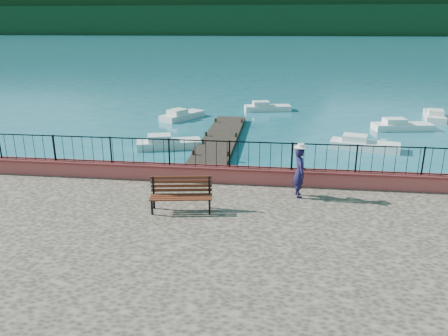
% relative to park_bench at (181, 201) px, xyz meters
% --- Properties ---
extents(ground, '(2000.00, 2000.00, 0.00)m').
position_rel_park_bench_xyz_m(ground, '(1.47, -0.97, -1.51)').
color(ground, '#19596B').
rests_on(ground, ground).
extents(parapet, '(28.00, 0.46, 0.58)m').
position_rel_park_bench_xyz_m(parapet, '(1.47, 2.73, -0.02)').
color(parapet, '#B24046').
rests_on(parapet, promenade).
extents(railing, '(27.00, 0.05, 0.95)m').
position_rel_park_bench_xyz_m(railing, '(1.47, 2.73, 0.74)').
color(railing, black).
rests_on(railing, parapet).
extents(dock, '(2.00, 16.00, 0.30)m').
position_rel_park_bench_xyz_m(dock, '(-0.53, 11.03, -1.36)').
color(dock, '#2D231C').
rests_on(dock, ground).
extents(far_forest, '(900.00, 60.00, 18.00)m').
position_rel_park_bench_xyz_m(far_forest, '(1.47, 299.03, 7.49)').
color(far_forest, black).
rests_on(far_forest, ground).
extents(foothills, '(900.00, 120.00, 44.00)m').
position_rel_park_bench_xyz_m(foothills, '(1.47, 359.03, 20.49)').
color(foothills, black).
rests_on(foothills, ground).
extents(park_bench, '(1.96, 0.89, 1.05)m').
position_rel_park_bench_xyz_m(park_bench, '(0.00, 0.00, 0.00)').
color(park_bench, black).
rests_on(park_bench, promenade).
extents(person, '(0.52, 0.68, 1.69)m').
position_rel_park_bench_xyz_m(person, '(3.60, 1.67, 0.53)').
color(person, '#161133').
rests_on(person, promenade).
extents(hat, '(0.44, 0.44, 0.12)m').
position_rel_park_bench_xyz_m(hat, '(3.60, 1.67, 1.43)').
color(hat, white).
rests_on(hat, person).
extents(boat_0, '(3.81, 2.33, 0.80)m').
position_rel_park_bench_xyz_m(boat_0, '(-3.25, 11.23, -1.11)').
color(boat_0, silver).
rests_on(boat_0, ground).
extents(boat_1, '(3.93, 2.16, 0.80)m').
position_rel_park_bench_xyz_m(boat_1, '(7.70, 12.29, -1.11)').
color(boat_1, white).
rests_on(boat_1, ground).
extents(boat_2, '(3.99, 1.92, 0.80)m').
position_rel_park_bench_xyz_m(boat_2, '(11.04, 17.51, -1.11)').
color(boat_2, white).
rests_on(boat_2, ground).
extents(boat_3, '(2.95, 3.84, 0.80)m').
position_rel_park_bench_xyz_m(boat_3, '(-4.23, 19.23, -1.11)').
color(boat_3, silver).
rests_on(boat_3, ground).
extents(boat_4, '(3.87, 2.02, 0.80)m').
position_rel_park_bench_xyz_m(boat_4, '(1.95, 23.20, -1.11)').
color(boat_4, silver).
rests_on(boat_4, ground).
extents(boat_5, '(2.15, 4.16, 0.80)m').
position_rel_park_bench_xyz_m(boat_5, '(14.31, 21.51, -1.11)').
color(boat_5, silver).
rests_on(boat_5, ground).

